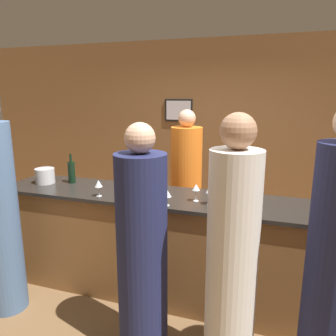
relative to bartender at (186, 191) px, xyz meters
name	(u,v)px	position (x,y,z in m)	size (l,w,h in m)	color
ground_plane	(166,293)	(0.04, -0.86, -0.85)	(14.00, 14.00, 0.00)	brown
back_wall	(211,134)	(0.04, 1.28, 0.55)	(8.00, 0.08, 2.80)	brown
bar_counter	(166,246)	(0.04, -0.86, -0.32)	(3.47, 0.67, 1.05)	brown
bartender	(186,191)	(0.00, 0.00, 0.00)	(0.37, 0.37, 1.83)	orange
guest_0	(336,277)	(1.40, -1.67, 0.07)	(0.37, 0.37, 1.97)	#1E234C
guest_2	(232,264)	(0.78, -1.66, 0.04)	(0.35, 0.35, 1.90)	silver
guest_3	(142,253)	(0.10, -1.61, -0.01)	(0.38, 0.38, 1.82)	#1E234C
wine_bottle_0	(72,172)	(-1.09, -0.75, 0.33)	(0.08, 0.08, 0.32)	black
wine_bottle_1	(223,192)	(0.58, -0.89, 0.31)	(0.08, 0.08, 0.26)	black
ice_bucket	(45,176)	(-1.36, -0.85, 0.29)	(0.21, 0.21, 0.16)	silver
wine_glass_0	(99,184)	(-0.56, -1.08, 0.33)	(0.07, 0.07, 0.16)	silver
wine_glass_1	(167,193)	(0.13, -1.12, 0.32)	(0.08, 0.08, 0.15)	silver
wine_glass_2	(196,188)	(0.35, -0.92, 0.33)	(0.07, 0.07, 0.16)	silver
wine_glass_3	(124,181)	(-0.40, -0.87, 0.32)	(0.08, 0.08, 0.15)	silver
wine_glass_4	(135,186)	(-0.21, -1.01, 0.32)	(0.06, 0.06, 0.16)	silver
wine_glass_5	(210,190)	(0.49, -0.98, 0.34)	(0.08, 0.08, 0.17)	silver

